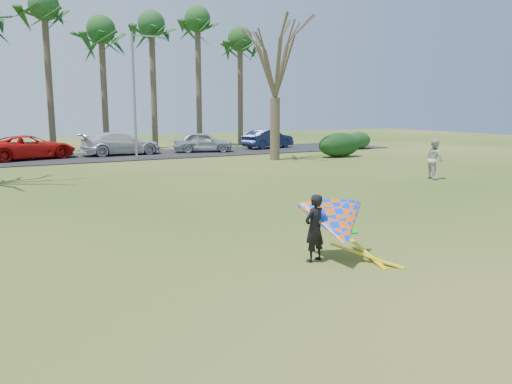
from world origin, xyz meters
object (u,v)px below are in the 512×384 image
streetlight (136,90)px  car_5 (268,139)px  car_3 (121,143)px  pedestrian_a (434,159)px  car_2 (31,147)px  kite_flyer (336,225)px  bare_tree_right (275,56)px  car_4 (203,142)px

streetlight → car_5: size_ratio=1.76×
car_3 → pedestrian_a: pedestrian_a is taller
streetlight → pedestrian_a: bearing=-56.2°
streetlight → car_2: (-6.15, 3.40, -3.64)m
car_5 → kite_flyer: kite_flyer is taller
streetlight → pedestrian_a: size_ratio=4.20×
bare_tree_right → pedestrian_a: bare_tree_right is taller
bare_tree_right → car_4: bearing=107.6°
bare_tree_right → car_2: (-13.99, 7.40, -5.74)m
car_2 → pedestrian_a: 24.66m
car_2 → kite_flyer: 27.02m
pedestrian_a → car_3: bearing=45.3°
car_2 → pedestrian_a: pedestrian_a is taller
car_4 → car_2: bearing=104.3°
streetlight → car_2: size_ratio=1.45×
car_3 → streetlight: bearing=-177.8°
bare_tree_right → car_3: size_ratio=1.68×
kite_flyer → streetlight: bearing=85.3°
car_2 → car_4: size_ratio=1.26×
streetlight → car_3: streetlight is taller
streetlight → kite_flyer: 23.64m
car_2 → kite_flyer: size_ratio=2.31×
car_5 → pedestrian_a: (-1.56, -18.77, 0.14)m
streetlight → kite_flyer: streetlight is taller
car_3 → car_4: (5.95, -0.62, -0.05)m
car_2 → car_4: bearing=-106.6°
car_4 → streetlight: bearing=133.9°
streetlight → car_5: 12.78m
car_3 → car_4: car_3 is taller
car_3 → kite_flyer: kite_flyer is taller
car_3 → kite_flyer: size_ratio=2.30×
bare_tree_right → car_4: size_ratio=2.10×
car_4 → kite_flyer: 27.27m
car_5 → pedestrian_a: bearing=159.7°
pedestrian_a → kite_flyer: (-12.04, -8.16, -0.11)m
car_2 → car_3: bearing=-102.9°
car_3 → car_5: car_3 is taller
car_5 → bare_tree_right: bearing=137.7°
bare_tree_right → kite_flyer: bearing=-116.8°
car_5 → car_4: bearing=81.3°
car_3 → car_5: size_ratio=1.20×
car_2 → car_3: 5.85m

